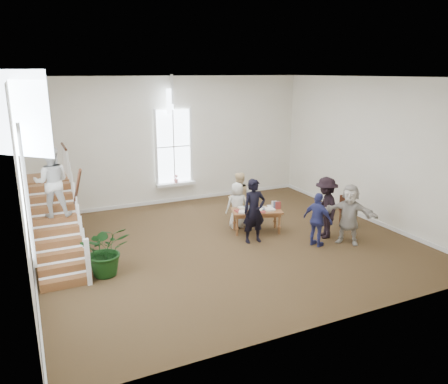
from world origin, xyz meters
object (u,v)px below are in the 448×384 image
floor_plant (106,250)px  library_table (257,213)px  person_yellow (239,197)px  elderly_woman (237,205)px  woman_cluster_c (349,214)px  woman_cluster_a (318,220)px  woman_cluster_b (326,208)px  side_chair (347,209)px  police_officer (254,211)px

floor_plant → library_table: bearing=12.6°
library_table → person_yellow: size_ratio=1.01×
elderly_woman → woman_cluster_c: 3.31m
elderly_woman → woman_cluster_a: bearing=126.9°
person_yellow → woman_cluster_c: (1.93, -2.94, 0.05)m
woman_cluster_b → side_chair: 1.42m
woman_cluster_a → side_chair: bearing=-83.3°
library_table → woman_cluster_b: woman_cluster_b is taller
woman_cluster_c → floor_plant: size_ratio=1.35×
woman_cluster_c → police_officer: bearing=-158.1°
person_yellow → floor_plant: size_ratio=1.27×
person_yellow → woman_cluster_b: (1.63, -2.29, 0.09)m
library_table → side_chair: 2.92m
woman_cluster_a → woman_cluster_b: (0.60, 0.45, 0.14)m
library_table → person_yellow: (-0.05, 1.10, 0.19)m
police_officer → woman_cluster_a: police_officer is taller
woman_cluster_b → woman_cluster_c: size_ratio=1.05×
person_yellow → woman_cluster_b: 2.81m
woman_cluster_a → floor_plant: woman_cluster_a is taller
library_table → woman_cluster_c: size_ratio=0.96×
police_officer → woman_cluster_c: size_ratio=1.08×
library_table → woman_cluster_c: woman_cluster_c is taller
woman_cluster_b → police_officer: bearing=-88.5°
person_yellow → side_chair: 3.39m
person_yellow → woman_cluster_c: 3.52m
library_table → woman_cluster_b: size_ratio=0.91×
woman_cluster_b → side_chair: bearing=129.8°
woman_cluster_b → side_chair: woman_cluster_b is taller
woman_cluster_a → side_chair: size_ratio=1.57×
library_table → floor_plant: size_ratio=1.29×
elderly_woman → woman_cluster_c: (2.23, -2.44, 0.14)m
library_table → person_yellow: 1.11m
woman_cluster_c → floor_plant: 6.52m
police_officer → woman_cluster_c: 2.62m
person_yellow → floor_plant: bearing=11.6°
person_yellow → side_chair: (2.89, -1.75, -0.27)m
police_officer → woman_cluster_a: size_ratio=1.21×
elderly_woman → woman_cluster_a: (1.33, -2.24, 0.04)m
elderly_woman → woman_cluster_b: size_ratio=0.80×
elderly_woman → side_chair: bearing=164.9°
library_table → woman_cluster_c: bearing=-26.5°
woman_cluster_b → floor_plant: (-6.16, 0.17, -0.26)m
side_chair → person_yellow: bearing=162.3°
floor_plant → woman_cluster_a: bearing=-6.4°
woman_cluster_a → woman_cluster_c: 0.93m
woman_cluster_b → woman_cluster_a: bearing=-36.7°
elderly_woman → floor_plant: elderly_woman is taller
police_officer → floor_plant: police_officer is taller
side_chair → elderly_woman: bearing=172.1°
woman_cluster_c → elderly_woman: bearing=-178.6°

